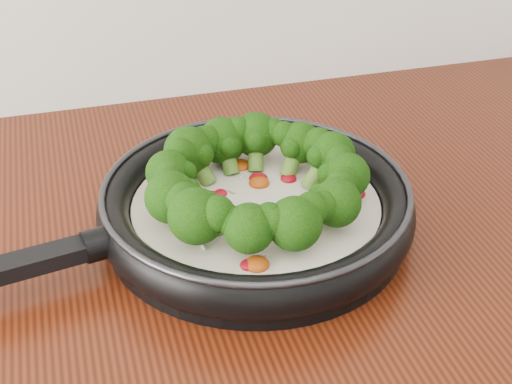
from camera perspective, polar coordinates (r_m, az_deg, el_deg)
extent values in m
cylinder|color=black|center=(0.83, 0.00, -2.55)|extent=(0.38, 0.38, 0.01)
torus|color=black|center=(0.81, 0.00, -1.07)|extent=(0.40, 0.40, 0.04)
torus|color=#2D2D33|center=(0.80, 0.00, 0.34)|extent=(0.39, 0.39, 0.01)
cube|color=black|center=(0.75, -18.65, -5.63)|extent=(0.20, 0.06, 0.02)
cylinder|color=black|center=(0.76, -12.00, -3.94)|extent=(0.04, 0.04, 0.03)
cylinder|color=white|center=(0.82, 0.00, -1.51)|extent=(0.32, 0.32, 0.02)
ellipsoid|color=#A60817|center=(0.79, 0.05, -1.45)|extent=(0.03, 0.03, 0.01)
ellipsoid|color=#A60817|center=(0.72, -0.55, -5.67)|extent=(0.02, 0.02, 0.01)
ellipsoid|color=#BB460C|center=(0.72, 0.06, -5.62)|extent=(0.03, 0.03, 0.01)
ellipsoid|color=#A60817|center=(0.77, -1.48, -2.55)|extent=(0.02, 0.02, 0.01)
ellipsoid|color=#A60817|center=(0.83, -5.43, -0.04)|extent=(0.03, 0.03, 0.01)
ellipsoid|color=#BB460C|center=(0.88, -1.24, 2.07)|extent=(0.03, 0.03, 0.01)
ellipsoid|color=#A60817|center=(0.82, -2.75, -0.10)|extent=(0.02, 0.02, 0.01)
ellipsoid|color=#A60817|center=(0.83, 7.69, -0.13)|extent=(0.03, 0.03, 0.01)
ellipsoid|color=#BB460C|center=(0.77, -6.09, -2.85)|extent=(0.02, 0.02, 0.01)
ellipsoid|color=#A60817|center=(0.85, 0.19, 1.05)|extent=(0.03, 0.03, 0.01)
ellipsoid|color=#A60817|center=(0.85, 2.53, 1.04)|extent=(0.02, 0.02, 0.01)
ellipsoid|color=#BB460C|center=(0.84, 0.25, 0.70)|extent=(0.03, 0.03, 0.01)
ellipsoid|color=#A60817|center=(0.78, 2.95, -2.03)|extent=(0.02, 0.02, 0.01)
ellipsoid|color=#A60817|center=(0.82, -3.47, -0.44)|extent=(0.02, 0.02, 0.01)
ellipsoid|color=#BB460C|center=(0.80, -4.41, -1.45)|extent=(0.03, 0.03, 0.01)
ellipsoid|color=#A60817|center=(0.79, 1.06, -1.77)|extent=(0.03, 0.03, 0.01)
ellipsoid|color=#A60817|center=(0.79, 0.36, -1.53)|extent=(0.02, 0.02, 0.01)
ellipsoid|color=#BB460C|center=(0.86, -5.71, 1.10)|extent=(0.02, 0.02, 0.01)
ellipsoid|color=white|center=(0.85, -1.10, 1.16)|extent=(0.01, 0.01, 0.00)
ellipsoid|color=white|center=(0.78, 0.51, -2.01)|extent=(0.01, 0.01, 0.00)
ellipsoid|color=white|center=(0.74, -4.10, -4.24)|extent=(0.01, 0.01, 0.00)
ellipsoid|color=white|center=(0.90, -2.55, 3.01)|extent=(0.01, 0.01, 0.00)
ellipsoid|color=white|center=(0.80, -0.82, -1.33)|extent=(0.01, 0.01, 0.00)
ellipsoid|color=white|center=(0.72, 0.69, -5.28)|extent=(0.01, 0.01, 0.00)
ellipsoid|color=white|center=(0.87, -6.05, 1.68)|extent=(0.01, 0.01, 0.00)
ellipsoid|color=white|center=(0.89, 4.25, 2.34)|extent=(0.01, 0.00, 0.00)
ellipsoid|color=white|center=(0.78, 2.07, -2.31)|extent=(0.01, 0.01, 0.00)
ellipsoid|color=white|center=(0.78, 0.49, -2.20)|extent=(0.01, 0.01, 0.00)
ellipsoid|color=white|center=(0.80, -2.97, -1.29)|extent=(0.01, 0.01, 0.00)
ellipsoid|color=white|center=(0.91, 1.28, 3.47)|extent=(0.01, 0.01, 0.00)
ellipsoid|color=white|center=(0.83, -1.88, 0.07)|extent=(0.01, 0.01, 0.00)
ellipsoid|color=white|center=(0.76, 3.75, -3.06)|extent=(0.01, 0.01, 0.00)
ellipsoid|color=white|center=(0.76, 0.39, -2.96)|extent=(0.01, 0.01, 0.00)
ellipsoid|color=white|center=(0.80, -5.40, -1.16)|extent=(0.01, 0.01, 0.00)
ellipsoid|color=white|center=(0.80, -2.16, -1.24)|extent=(0.01, 0.01, 0.00)
ellipsoid|color=white|center=(0.81, -0.07, -0.88)|extent=(0.01, 0.01, 0.00)
ellipsoid|color=white|center=(0.81, 2.45, -0.79)|extent=(0.01, 0.01, 0.00)
ellipsoid|color=white|center=(0.81, -0.04, -0.96)|extent=(0.01, 0.01, 0.00)
cylinder|color=olive|center=(0.84, 4.71, 1.45)|extent=(0.04, 0.03, 0.04)
sphere|color=black|center=(0.84, 5.94, 2.93)|extent=(0.06, 0.06, 0.05)
sphere|color=black|center=(0.84, 4.88, 3.92)|extent=(0.04, 0.04, 0.03)
sphere|color=black|center=(0.82, 6.46, 2.66)|extent=(0.04, 0.04, 0.03)
sphere|color=black|center=(0.83, 4.83, 2.76)|extent=(0.03, 0.03, 0.03)
cylinder|color=olive|center=(0.86, 2.77, 2.29)|extent=(0.04, 0.04, 0.04)
sphere|color=black|center=(0.86, 3.44, 3.84)|extent=(0.06, 0.06, 0.05)
sphere|color=black|center=(0.86, 2.18, 4.49)|extent=(0.04, 0.04, 0.03)
sphere|color=black|center=(0.85, 4.39, 3.78)|extent=(0.03, 0.03, 0.03)
sphere|color=black|center=(0.85, 2.79, 3.45)|extent=(0.03, 0.03, 0.02)
cylinder|color=olive|center=(0.87, -0.02, 2.78)|extent=(0.03, 0.04, 0.04)
sphere|color=black|center=(0.88, -0.02, 4.47)|extent=(0.06, 0.06, 0.05)
sphere|color=black|center=(0.87, -1.37, 4.77)|extent=(0.04, 0.04, 0.03)
sphere|color=black|center=(0.87, 1.32, 4.72)|extent=(0.04, 0.04, 0.03)
sphere|color=black|center=(0.86, -0.02, 4.00)|extent=(0.03, 0.03, 0.03)
cylinder|color=olive|center=(0.86, -2.12, 2.45)|extent=(0.02, 0.04, 0.04)
sphere|color=black|center=(0.87, -2.62, 4.00)|extent=(0.07, 0.07, 0.06)
sphere|color=black|center=(0.85, -3.78, 4.04)|extent=(0.04, 0.04, 0.04)
sphere|color=black|center=(0.87, -1.24, 4.53)|extent=(0.04, 0.04, 0.03)
sphere|color=black|center=(0.85, -2.13, 3.57)|extent=(0.03, 0.03, 0.03)
cylinder|color=olive|center=(0.84, -4.20, 1.70)|extent=(0.04, 0.04, 0.04)
sphere|color=black|center=(0.85, -5.24, 3.17)|extent=(0.07, 0.07, 0.06)
sphere|color=black|center=(0.82, -5.91, 2.97)|extent=(0.04, 0.04, 0.04)
sphere|color=black|center=(0.85, -4.10, 4.03)|extent=(0.04, 0.04, 0.03)
sphere|color=black|center=(0.83, -4.25, 2.91)|extent=(0.03, 0.03, 0.03)
cylinder|color=olive|center=(0.81, -5.40, 0.32)|extent=(0.04, 0.03, 0.04)
sphere|color=black|center=(0.81, -6.80, 1.50)|extent=(0.06, 0.06, 0.05)
sphere|color=black|center=(0.79, -6.66, 1.32)|extent=(0.04, 0.04, 0.03)
sphere|color=black|center=(0.82, -6.28, 2.53)|extent=(0.03, 0.03, 0.03)
sphere|color=black|center=(0.80, -5.47, 1.56)|extent=(0.03, 0.03, 0.02)
cylinder|color=olive|center=(0.78, -5.15, -1.25)|extent=(0.04, 0.02, 0.04)
sphere|color=black|center=(0.76, -6.59, -0.42)|extent=(0.06, 0.06, 0.06)
sphere|color=black|center=(0.74, -5.62, -0.53)|extent=(0.04, 0.04, 0.03)
sphere|color=black|center=(0.78, -6.84, 0.80)|extent=(0.04, 0.04, 0.03)
sphere|color=black|center=(0.77, -5.25, 0.05)|extent=(0.03, 0.03, 0.03)
cylinder|color=olive|center=(0.75, -3.55, -2.44)|extent=(0.04, 0.04, 0.04)
sphere|color=black|center=(0.73, -4.63, -1.87)|extent=(0.07, 0.07, 0.06)
sphere|color=black|center=(0.71, -3.01, -1.66)|extent=(0.04, 0.04, 0.04)
sphere|color=black|center=(0.74, -5.71, -0.75)|extent=(0.04, 0.04, 0.03)
sphere|color=black|center=(0.74, -3.67, -1.06)|extent=(0.03, 0.03, 0.03)
cylinder|color=olive|center=(0.74, -0.41, -3.15)|extent=(0.03, 0.04, 0.04)
sphere|color=black|center=(0.71, -0.53, -2.83)|extent=(0.06, 0.06, 0.05)
sphere|color=black|center=(0.71, 1.03, -2.03)|extent=(0.04, 0.04, 0.03)
sphere|color=black|center=(0.71, -2.03, -2.15)|extent=(0.03, 0.03, 0.03)
sphere|color=black|center=(0.73, -0.42, -1.82)|extent=(0.03, 0.03, 0.03)
cylinder|color=olive|center=(0.74, 2.32, -2.87)|extent=(0.02, 0.04, 0.04)
sphere|color=black|center=(0.72, 3.01, -2.46)|extent=(0.06, 0.06, 0.05)
sphere|color=black|center=(0.73, 4.28, -1.28)|extent=(0.04, 0.04, 0.03)
sphere|color=black|center=(0.71, 1.38, -2.23)|extent=(0.04, 0.04, 0.03)
sphere|color=black|center=(0.73, 2.37, -1.53)|extent=(0.03, 0.03, 0.03)
cylinder|color=olive|center=(0.77, 4.85, -1.60)|extent=(0.04, 0.04, 0.04)
sphere|color=black|center=(0.75, 6.25, -0.83)|extent=(0.06, 0.06, 0.05)
sphere|color=black|center=(0.76, 6.54, 0.51)|extent=(0.04, 0.04, 0.03)
sphere|color=black|center=(0.73, 5.29, -1.00)|extent=(0.03, 0.03, 0.03)
sphere|color=black|center=(0.76, 4.98, -0.26)|extent=(0.03, 0.03, 0.03)
cylinder|color=olive|center=(0.81, 5.54, 0.08)|extent=(0.04, 0.03, 0.04)
sphere|color=black|center=(0.80, 7.04, 1.26)|extent=(0.06, 0.06, 0.05)
sphere|color=black|center=(0.81, 6.49, 2.47)|extent=(0.04, 0.04, 0.03)
sphere|color=black|center=(0.78, 6.90, 0.94)|extent=(0.03, 0.03, 0.03)
sphere|color=black|center=(0.79, 5.67, 1.39)|extent=(0.03, 0.03, 0.03)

